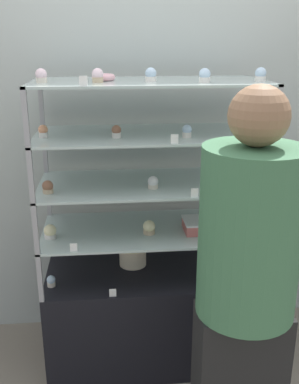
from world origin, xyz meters
name	(u,v)px	position (x,y,z in m)	size (l,w,h in m)	color
ground_plane	(150,353)	(0.00, 0.00, 0.00)	(20.00, 20.00, 0.00)	gray
back_wall	(143,132)	(0.00, 0.42, 1.30)	(8.00, 0.05, 2.60)	#A8B2AD
display_base	(150,314)	(0.00, 0.00, 0.29)	(1.18, 0.54, 0.57)	black
display_riser_lower	(150,231)	(0.00, 0.00, 0.83)	(1.18, 0.54, 0.27)	#99999E
display_riser_middle	(150,185)	(0.00, 0.00, 1.09)	(1.18, 0.54, 0.27)	#99999E
display_riser_upper	(150,136)	(0.00, 0.00, 1.36)	(1.18, 0.54, 0.27)	#99999E
display_riser_top	(150,84)	(0.00, 0.00, 1.63)	(1.18, 0.54, 0.27)	#99999E
layer_cake_centerpiece	(133,255)	(-0.09, 0.09, 0.64)	(0.16, 0.16, 0.13)	beige
sheet_cake_frosted	(207,225)	(0.31, -0.06, 0.87)	(0.26, 0.17, 0.06)	#C66660
cupcake_0	(51,281)	(-0.55, -0.11, 0.60)	(0.05, 0.05, 0.06)	beige
cupcake_1	(243,267)	(0.53, -0.06, 0.60)	(0.05, 0.05, 0.06)	#CCB28C
price_tag_0	(113,293)	(-0.22, -0.25, 0.59)	(0.04, 0.00, 0.04)	white
cupcake_2	(50,232)	(-0.54, -0.08, 0.88)	(0.07, 0.07, 0.08)	white
cupcake_3	(149,228)	(-0.01, -0.07, 0.88)	(0.07, 0.07, 0.08)	#CCB28C
cupcake_4	(248,226)	(0.53, -0.10, 0.88)	(0.07, 0.07, 0.08)	white
price_tag_1	(74,248)	(-0.40, -0.25, 0.86)	(0.04, 0.00, 0.04)	white
cupcake_5	(48,187)	(-0.52, -0.12, 1.14)	(0.06, 0.06, 0.07)	#CCB28C
cupcake_6	(153,183)	(0.01, -0.10, 1.14)	(0.06, 0.06, 0.07)	beige
cupcake_7	(252,180)	(0.54, -0.09, 1.14)	(0.06, 0.06, 0.07)	white
price_tag_2	(195,193)	(0.20, -0.25, 1.13)	(0.04, 0.00, 0.04)	white
cupcake_8	(43,131)	(-0.54, -0.05, 1.41)	(0.05, 0.05, 0.06)	white
cupcake_9	(116,132)	(-0.17, -0.09, 1.41)	(0.05, 0.05, 0.06)	white
cupcake_10	(187,131)	(0.18, -0.11, 1.41)	(0.05, 0.05, 0.06)	white
cupcake_11	(255,128)	(0.54, -0.05, 1.41)	(0.05, 0.05, 0.06)	beige
price_tag_3	(175,139)	(0.09, -0.25, 1.40)	(0.04, 0.00, 0.04)	white
cupcake_12	(41,76)	(-0.52, -0.07, 1.68)	(0.05, 0.05, 0.07)	beige
cupcake_13	(98,76)	(-0.26, -0.08, 1.68)	(0.05, 0.05, 0.07)	#CCB28C
cupcake_14	(150,75)	(0.00, -0.06, 1.68)	(0.05, 0.05, 0.07)	white
cupcake_15	(205,76)	(0.25, -0.13, 1.68)	(0.05, 0.05, 0.07)	white
cupcake_16	(261,75)	(0.54, -0.09, 1.68)	(0.05, 0.05, 0.07)	white
price_tag_4	(83,81)	(-0.32, -0.25, 1.67)	(0.04, 0.00, 0.04)	white
donut_glazed	(104,77)	(-0.23, 0.01, 1.66)	(0.12, 0.12, 0.03)	#EFB2BC
customer_figure	(246,285)	(0.32, -0.75, 0.91)	(0.40, 0.40, 1.70)	black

